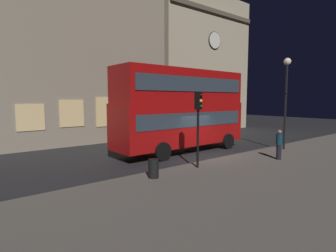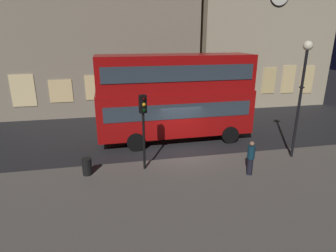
{
  "view_description": "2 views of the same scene",
  "coord_description": "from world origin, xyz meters",
  "px_view_note": "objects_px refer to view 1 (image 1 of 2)",
  "views": [
    {
      "loc": [
        -11.93,
        -11.24,
        3.55
      ],
      "look_at": [
        -2.3,
        0.83,
        1.99
      ],
      "focal_mm": 28.69,
      "sensor_mm": 36.0,
      "label": 1
    },
    {
      "loc": [
        -3.87,
        -14.41,
        6.46
      ],
      "look_at": [
        -0.82,
        0.69,
        1.45
      ],
      "focal_mm": 29.57,
      "sensor_mm": 36.0,
      "label": 2
    }
  ],
  "objects_px": {
    "double_decker_bus": "(182,107)",
    "traffic_light_near_kerb": "(198,114)",
    "litter_bin": "(153,169)",
    "street_lamp": "(286,85)",
    "pedestrian": "(279,144)"
  },
  "relations": [
    {
      "from": "double_decker_bus",
      "to": "street_lamp",
      "type": "bearing_deg",
      "value": -36.9
    },
    {
      "from": "street_lamp",
      "to": "litter_bin",
      "type": "xyz_separation_m",
      "value": [
        -10.91,
        0.08,
        -3.92
      ]
    },
    {
      "from": "street_lamp",
      "to": "pedestrian",
      "type": "relative_size",
      "value": 3.64
    },
    {
      "from": "traffic_light_near_kerb",
      "to": "litter_bin",
      "type": "xyz_separation_m",
      "value": [
        -2.77,
        -0.05,
        -2.3
      ]
    },
    {
      "from": "pedestrian",
      "to": "litter_bin",
      "type": "xyz_separation_m",
      "value": [
        -7.64,
        1.53,
        -0.46
      ]
    },
    {
      "from": "double_decker_bus",
      "to": "litter_bin",
      "type": "height_order",
      "value": "double_decker_bus"
    },
    {
      "from": "traffic_light_near_kerb",
      "to": "street_lamp",
      "type": "bearing_deg",
      "value": -16.02
    },
    {
      "from": "street_lamp",
      "to": "litter_bin",
      "type": "distance_m",
      "value": 11.59
    },
    {
      "from": "traffic_light_near_kerb",
      "to": "litter_bin",
      "type": "distance_m",
      "value": 3.6
    },
    {
      "from": "traffic_light_near_kerb",
      "to": "pedestrian",
      "type": "bearing_deg",
      "value": -33.1
    },
    {
      "from": "street_lamp",
      "to": "pedestrian",
      "type": "xyz_separation_m",
      "value": [
        -3.27,
        -1.45,
        -3.46
      ]
    },
    {
      "from": "pedestrian",
      "to": "litter_bin",
      "type": "height_order",
      "value": "pedestrian"
    },
    {
      "from": "double_decker_bus",
      "to": "traffic_light_near_kerb",
      "type": "distance_m",
      "value": 4.69
    },
    {
      "from": "pedestrian",
      "to": "street_lamp",
      "type": "bearing_deg",
      "value": -128.29
    },
    {
      "from": "litter_bin",
      "to": "double_decker_bus",
      "type": "bearing_deg",
      "value": 37.81
    }
  ]
}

